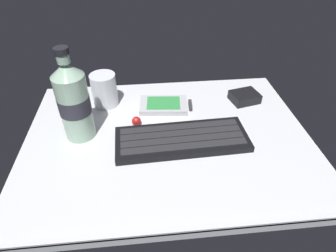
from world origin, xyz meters
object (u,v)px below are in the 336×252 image
at_px(juice_cup, 105,91).
at_px(handheld_device, 166,105).
at_px(keyboard, 182,139).
at_px(water_bottle, 74,101).
at_px(charger_block, 245,97).
at_px(trackball_mouse, 136,121).

bearing_deg(juice_cup, handheld_device, -11.54).
xyz_separation_m(keyboard, handheld_device, (-0.02, 0.14, -0.00)).
bearing_deg(water_bottle, keyboard, -12.11).
xyz_separation_m(juice_cup, charger_block, (0.36, -0.02, -0.03)).
relative_size(water_bottle, trackball_mouse, 9.45).
bearing_deg(juice_cup, charger_block, -3.36).
xyz_separation_m(water_bottle, trackball_mouse, (0.13, 0.02, -0.08)).
distance_m(handheld_device, trackball_mouse, 0.10).
relative_size(keyboard, handheld_device, 2.22).
relative_size(handheld_device, water_bottle, 0.64).
bearing_deg(juice_cup, water_bottle, -111.90).
bearing_deg(charger_block, trackball_mouse, -165.32).
relative_size(handheld_device, charger_block, 1.90).
bearing_deg(keyboard, juice_cup, 136.44).
height_order(handheld_device, water_bottle, water_bottle).
bearing_deg(charger_block, keyboard, -142.07).
bearing_deg(trackball_mouse, water_bottle, -169.59).
bearing_deg(keyboard, charger_block, 37.93).
bearing_deg(keyboard, handheld_device, 99.19).
bearing_deg(handheld_device, trackball_mouse, -139.75).
relative_size(charger_block, trackball_mouse, 3.18).
distance_m(water_bottle, trackball_mouse, 0.15).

